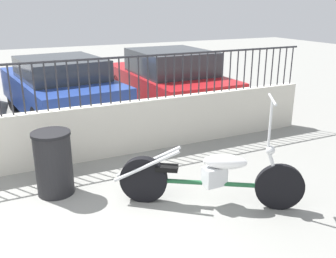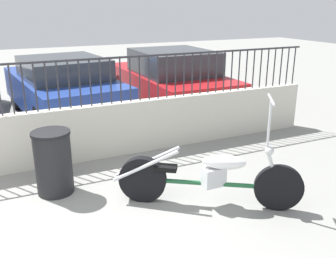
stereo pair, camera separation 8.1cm
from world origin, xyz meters
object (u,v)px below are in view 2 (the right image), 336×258
Objects in this scene: car_red at (171,79)px; car_blue at (63,87)px; motorcycle_green at (200,177)px; trash_bin at (53,162)px.

car_blue is at bearing 85.25° from car_red.
trash_bin is at bearing 178.13° from motorcycle_green.
motorcycle_green is at bearing 159.04° from car_red.
car_blue is at bearing 78.07° from trash_bin.
motorcycle_green is at bearing -34.28° from trash_bin.
motorcycle_green is 4.81m from car_red.
car_blue is 1.02× the size of car_red.
car_red reaches higher than trash_bin.
car_blue is at bearing 132.81° from motorcycle_green.
motorcycle_green is at bearing -176.38° from car_blue.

